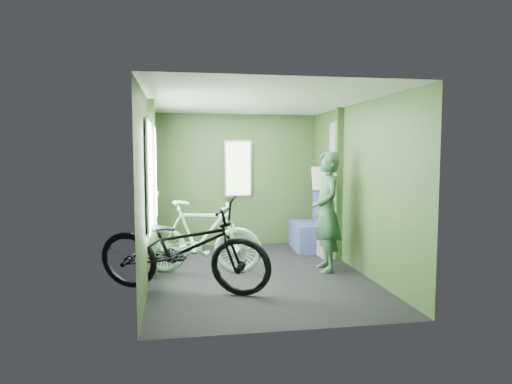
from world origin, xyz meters
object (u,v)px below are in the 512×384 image
(bicycle_black, at_px, (183,293))
(passenger, at_px, (327,211))
(waste_box, at_px, (328,230))
(bicycle_mint, at_px, (201,274))
(bench_seat, at_px, (310,233))

(bicycle_black, distance_m, passenger, 2.25)
(bicycle_black, distance_m, waste_box, 2.74)
(bicycle_mint, bearing_deg, bench_seat, -42.93)
(bicycle_mint, bearing_deg, passenger, -80.94)
(bench_seat, bearing_deg, waste_box, -77.41)
(waste_box, xyz_separation_m, bench_seat, (-0.11, 0.62, -0.15))
(waste_box, height_order, bench_seat, bench_seat)
(bicycle_black, xyz_separation_m, passenger, (1.97, 0.72, 0.83))
(bicycle_black, relative_size, bicycle_mint, 1.26)
(bicycle_black, relative_size, passenger, 1.27)
(waste_box, relative_size, bench_seat, 0.91)
(bicycle_mint, height_order, passenger, passenger)
(bicycle_mint, bearing_deg, waste_box, -58.73)
(bicycle_black, bearing_deg, bicycle_mint, 6.00)
(waste_box, distance_m, bench_seat, 0.65)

